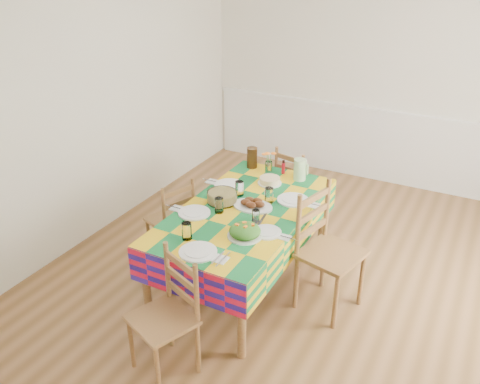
# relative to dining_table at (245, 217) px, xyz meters

# --- Properties ---
(room) EXTENTS (4.58, 5.08, 2.78)m
(room) POSITION_rel_dining_table_xyz_m (0.50, 0.20, 0.71)
(room) COLOR brown
(room) RESTS_ON ground
(wainscot) EXTENTS (4.41, 0.06, 0.92)m
(wainscot) POSITION_rel_dining_table_xyz_m (0.50, 2.68, -0.16)
(wainscot) COLOR white
(wainscot) RESTS_ON room
(dining_table) EXTENTS (1.00, 1.86, 0.72)m
(dining_table) POSITION_rel_dining_table_xyz_m (0.00, 0.00, 0.00)
(dining_table) COLOR brown
(dining_table) RESTS_ON room
(setting_near_head) EXTENTS (0.45, 0.30, 0.13)m
(setting_near_head) POSITION_rel_dining_table_xyz_m (-0.05, -0.70, 0.11)
(setting_near_head) COLOR white
(setting_near_head) RESTS_ON dining_table
(setting_left_near) EXTENTS (0.49, 0.29, 0.13)m
(setting_left_near) POSITION_rel_dining_table_xyz_m (-0.28, -0.22, 0.11)
(setting_left_near) COLOR white
(setting_left_near) RESTS_ON dining_table
(setting_left_far) EXTENTS (0.50, 0.30, 0.13)m
(setting_left_far) POSITION_rel_dining_table_xyz_m (-0.28, 0.28, 0.11)
(setting_left_far) COLOR white
(setting_left_far) RESTS_ON dining_table
(setting_right_near) EXTENTS (0.44, 0.25, 0.11)m
(setting_right_near) POSITION_rel_dining_table_xyz_m (0.28, -0.23, 0.10)
(setting_right_near) COLOR white
(setting_right_near) RESTS_ON dining_table
(setting_right_far) EXTENTS (0.52, 0.30, 0.13)m
(setting_right_far) POSITION_rel_dining_table_xyz_m (0.25, 0.28, 0.11)
(setting_right_far) COLOR white
(setting_right_far) RESTS_ON dining_table
(meat_platter) EXTENTS (0.35, 0.25, 0.07)m
(meat_platter) POSITION_rel_dining_table_xyz_m (0.05, 0.06, 0.11)
(meat_platter) COLOR white
(meat_platter) RESTS_ON dining_table
(salad_platter) EXTENTS (0.27, 0.27, 0.11)m
(salad_platter) POSITION_rel_dining_table_xyz_m (0.21, -0.39, 0.12)
(salad_platter) COLOR white
(salad_platter) RESTS_ON dining_table
(pasta_bowl) EXTENTS (0.26, 0.26, 0.09)m
(pasta_bowl) POSITION_rel_dining_table_xyz_m (-0.23, 0.02, 0.13)
(pasta_bowl) COLOR white
(pasta_bowl) RESTS_ON dining_table
(cake) EXTENTS (0.22, 0.22, 0.06)m
(cake) POSITION_rel_dining_table_xyz_m (-0.02, 0.55, 0.11)
(cake) COLOR white
(cake) RESTS_ON dining_table
(serving_utensils) EXTENTS (0.14, 0.32, 0.01)m
(serving_utensils) POSITION_rel_dining_table_xyz_m (0.18, -0.07, 0.08)
(serving_utensils) COLOR black
(serving_utensils) RESTS_ON dining_table
(flower_vase) EXTENTS (0.14, 0.12, 0.22)m
(flower_vase) POSITION_rel_dining_table_xyz_m (-0.14, 0.76, 0.17)
(flower_vase) COLOR white
(flower_vase) RESTS_ON dining_table
(hot_sauce) EXTENTS (0.03, 0.03, 0.14)m
(hot_sauce) POSITION_rel_dining_table_xyz_m (-0.00, 0.82, 0.15)
(hot_sauce) COLOR red
(hot_sauce) RESTS_ON dining_table
(green_pitcher) EXTENTS (0.12, 0.12, 0.20)m
(green_pitcher) POSITION_rel_dining_table_xyz_m (0.19, 0.76, 0.18)
(green_pitcher) COLOR #B0DE9D
(green_pitcher) RESTS_ON dining_table
(tea_pitcher) EXTENTS (0.10, 0.10, 0.21)m
(tea_pitcher) POSITION_rel_dining_table_xyz_m (-0.34, 0.81, 0.18)
(tea_pitcher) COLOR #301D0A
(tea_pitcher) RESTS_ON dining_table
(name_card) EXTENTS (0.08, 0.02, 0.02)m
(name_card) POSITION_rel_dining_table_xyz_m (-0.01, -0.87, 0.09)
(name_card) COLOR white
(name_card) RESTS_ON dining_table
(chair_near) EXTENTS (0.52, 0.50, 0.91)m
(chair_near) POSITION_rel_dining_table_xyz_m (0.02, -1.17, -0.19)
(chair_near) COLOR brown
(chair_near) RESTS_ON room
(chair_far) EXTENTS (0.46, 0.44, 0.87)m
(chair_far) POSITION_rel_dining_table_xyz_m (-0.01, 1.17, -0.22)
(chair_far) COLOR brown
(chair_far) RESTS_ON room
(chair_left) EXTENTS (0.46, 0.47, 0.84)m
(chair_left) POSITION_rel_dining_table_xyz_m (-0.74, -0.01, -0.23)
(chair_left) COLOR brown
(chair_left) RESTS_ON room
(chair_right) EXTENTS (0.54, 0.55, 1.04)m
(chair_right) POSITION_rel_dining_table_xyz_m (0.73, 0.01, -0.13)
(chair_right) COLOR brown
(chair_right) RESTS_ON room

